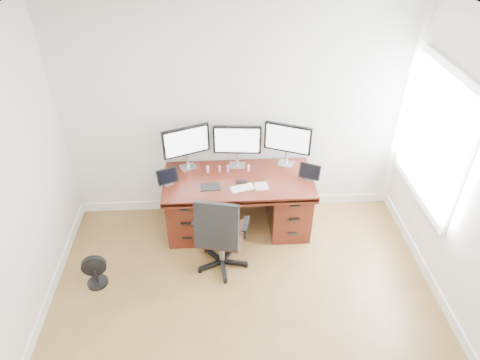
{
  "coord_description": "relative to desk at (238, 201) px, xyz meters",
  "views": [
    {
      "loc": [
        -0.21,
        -2.14,
        3.58
      ],
      "look_at": [
        0.0,
        1.5,
        0.95
      ],
      "focal_mm": 32.0,
      "sensor_mm": 36.0,
      "label": 1
    }
  ],
  "objects": [
    {
      "name": "back_wall",
      "position": [
        0.0,
        0.42,
        0.95
      ],
      "size": [
        4.0,
        0.1,
        2.7
      ],
      "primitive_type": "cube",
      "color": "silver",
      "rests_on": "ground"
    },
    {
      "name": "desk",
      "position": [
        0.0,
        0.0,
        0.0
      ],
      "size": [
        1.7,
        0.8,
        0.75
      ],
      "color": "#43150D",
      "rests_on": "ground"
    },
    {
      "name": "office_chair",
      "position": [
        -0.23,
        -0.66,
        -0.07
      ],
      "size": [
        0.64,
        0.64,
        1.02
      ],
      "rotation": [
        0.0,
        0.0,
        -0.22
      ],
      "color": "black",
      "rests_on": "ground"
    },
    {
      "name": "floor_fan",
      "position": [
        -1.55,
        -0.82,
        -0.22
      ],
      "size": [
        0.26,
        0.22,
        0.37
      ],
      "rotation": [
        0.0,
        0.0,
        0.16
      ],
      "color": "black",
      "rests_on": "ground"
    },
    {
      "name": "monitor_left",
      "position": [
        -0.58,
        0.24,
        0.68
      ],
      "size": [
        0.52,
        0.23,
        0.53
      ],
      "rotation": [
        0.0,
        0.0,
        0.38
      ],
      "color": "silver",
      "rests_on": "desk"
    },
    {
      "name": "monitor_center",
      "position": [
        -0.0,
        0.24,
        0.68
      ],
      "size": [
        0.55,
        0.15,
        0.53
      ],
      "rotation": [
        0.0,
        0.0,
        -0.08
      ],
      "color": "silver",
      "rests_on": "desk"
    },
    {
      "name": "monitor_right",
      "position": [
        0.58,
        0.24,
        0.68
      ],
      "size": [
        0.52,
        0.25,
        0.53
      ],
      "rotation": [
        0.0,
        0.0,
        -0.4
      ],
      "color": "silver",
      "rests_on": "desk"
    },
    {
      "name": "tablet_left",
      "position": [
        -0.79,
        -0.08,
        0.43
      ],
      "size": [
        0.25,
        0.16,
        0.19
      ],
      "rotation": [
        0.0,
        0.0,
        0.42
      ],
      "color": "silver",
      "rests_on": "desk"
    },
    {
      "name": "tablet_right",
      "position": [
        0.8,
        -0.08,
        0.43
      ],
      "size": [
        0.25,
        0.16,
        0.19
      ],
      "rotation": [
        0.0,
        0.0,
        -0.45
      ],
      "color": "silver",
      "rests_on": "desk"
    },
    {
      "name": "keyboard",
      "position": [
        0.03,
        -0.22,
        0.36
      ],
      "size": [
        0.28,
        0.18,
        0.01
      ],
      "primitive_type": "cube",
      "rotation": [
        0.0,
        0.0,
        0.29
      ],
      "color": "silver",
      "rests_on": "desk"
    },
    {
      "name": "trackpad",
      "position": [
        0.25,
        -0.19,
        0.35
      ],
      "size": [
        0.15,
        0.15,
        0.01
      ],
      "primitive_type": "cube",
      "rotation": [
        0.0,
        0.0,
        0.05
      ],
      "color": "silver",
      "rests_on": "desk"
    },
    {
      "name": "drawing_tablet",
      "position": [
        -0.32,
        -0.17,
        0.35
      ],
      "size": [
        0.23,
        0.15,
        0.01
      ],
      "primitive_type": "cube",
      "rotation": [
        0.0,
        0.0,
        0.05
      ],
      "color": "black",
      "rests_on": "desk"
    },
    {
      "name": "phone",
      "position": [
        0.03,
        -0.09,
        0.35
      ],
      "size": [
        0.13,
        0.08,
        0.01
      ],
      "primitive_type": "cube",
      "rotation": [
        0.0,
        0.0,
        -0.12
      ],
      "color": "black",
      "rests_on": "desk"
    },
    {
      "name": "figurine_pink",
      "position": [
        -0.35,
        0.12,
        0.4
      ],
      "size": [
        0.04,
        0.04,
        0.09
      ],
      "color": "pink",
      "rests_on": "desk"
    },
    {
      "name": "figurine_brown",
      "position": [
        -0.21,
        0.12,
        0.4
      ],
      "size": [
        0.04,
        0.04,
        0.09
      ],
      "color": "brown",
      "rests_on": "desk"
    },
    {
      "name": "figurine_purple",
      "position": [
        -0.12,
        0.12,
        0.4
      ],
      "size": [
        0.04,
        0.04,
        0.09
      ],
      "color": "#9568D8",
      "rests_on": "desk"
    },
    {
      "name": "figurine_yellow",
      "position": [
        0.13,
        0.12,
        0.4
      ],
      "size": [
        0.04,
        0.04,
        0.09
      ],
      "color": "#D8B965",
      "rests_on": "desk"
    }
  ]
}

